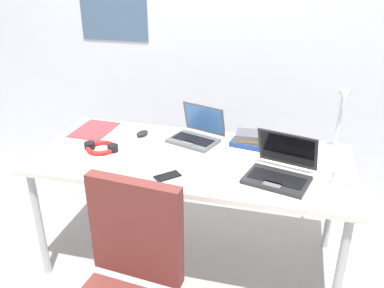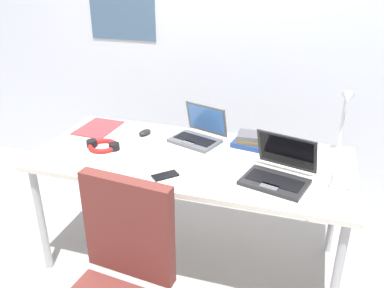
{
  "view_description": "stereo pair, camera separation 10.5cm",
  "coord_description": "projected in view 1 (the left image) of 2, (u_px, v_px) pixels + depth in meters",
  "views": [
    {
      "loc": [
        0.52,
        -2.02,
        1.79
      ],
      "look_at": [
        0.0,
        0.0,
        0.82
      ],
      "focal_mm": 38.04,
      "sensor_mm": 36.0,
      "label": 1
    },
    {
      "loc": [
        0.62,
        -1.99,
        1.79
      ],
      "look_at": [
        0.0,
        0.0,
        0.82
      ],
      "focal_mm": 38.04,
      "sensor_mm": 36.0,
      "label": 2
    }
  ],
  "objects": [
    {
      "name": "cell_phone",
      "position": [
        167.0,
        176.0,
        2.12
      ],
      "size": [
        0.14,
        0.14,
        0.01
      ],
      "primitive_type": "cube",
      "rotation": [
        0.0,
        0.0,
        -0.78
      ],
      "color": "black",
      "rests_on": "desk"
    },
    {
      "name": "coffee_mug",
      "position": [
        340.0,
        178.0,
        2.02
      ],
      "size": [
        0.11,
        0.08,
        0.09
      ],
      "color": "white",
      "rests_on": "desk"
    },
    {
      "name": "book_stack",
      "position": [
        249.0,
        139.0,
        2.47
      ],
      "size": [
        0.22,
        0.19,
        0.08
      ],
      "color": "navy",
      "rests_on": "desk"
    },
    {
      "name": "laptop_front_right",
      "position": [
        280.0,
        170.0,
        2.09
      ],
      "size": [
        0.38,
        0.37,
        0.23
      ],
      "color": "#232326",
      "rests_on": "desk"
    },
    {
      "name": "paper_folder_front_left",
      "position": [
        94.0,
        130.0,
        2.69
      ],
      "size": [
        0.24,
        0.32,
        0.01
      ],
      "primitive_type": "cube",
      "rotation": [
        0.0,
        0.0,
        -0.04
      ],
      "color": "red",
      "rests_on": "desk"
    },
    {
      "name": "laptop_center",
      "position": [
        196.0,
        134.0,
        2.52
      ],
      "size": [
        0.35,
        0.33,
        0.21
      ],
      "color": "#515459",
      "rests_on": "desk"
    },
    {
      "name": "wall_back",
      "position": [
        228.0,
        27.0,
        3.07
      ],
      "size": [
        6.0,
        0.13,
        2.6
      ],
      "color": "silver",
      "rests_on": "ground_plane"
    },
    {
      "name": "headphones",
      "position": [
        101.0,
        148.0,
        2.41
      ],
      "size": [
        0.21,
        0.18,
        0.04
      ],
      "color": "red",
      "rests_on": "desk"
    },
    {
      "name": "ground_plane",
      "position": [
        192.0,
        258.0,
        2.65
      ],
      "size": [
        12.0,
        12.0,
        0.0
      ],
      "primitive_type": "plane",
      "color": "gray"
    },
    {
      "name": "computer_mouse",
      "position": [
        142.0,
        133.0,
        2.6
      ],
      "size": [
        0.09,
        0.11,
        0.03
      ],
      "primitive_type": "ellipsoid",
      "rotation": [
        0.0,
        0.0,
        -0.35
      ],
      "color": "black",
      "rests_on": "desk"
    },
    {
      "name": "desk_lamp",
      "position": [
        340.0,
        120.0,
        2.32
      ],
      "size": [
        0.12,
        0.18,
        0.4
      ],
      "color": "silver",
      "rests_on": "desk"
    },
    {
      "name": "desk",
      "position": [
        192.0,
        165.0,
        2.36
      ],
      "size": [
        1.8,
        0.8,
        0.74
      ],
      "color": "silver",
      "rests_on": "ground_plane"
    }
  ]
}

